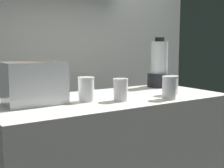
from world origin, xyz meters
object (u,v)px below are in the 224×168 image
blender_pitcher (159,67)px  juice_cup_pomegranate_left (121,91)px  juice_cup_carrot_far_left (86,90)px  juice_cup_mango_middle (169,89)px  juice_cup_orange_right (171,86)px  carrot_display_bin (35,90)px

blender_pitcher → juice_cup_pomegranate_left: 0.65m
juice_cup_carrot_far_left → juice_cup_mango_middle: 0.48m
blender_pitcher → juice_cup_pomegranate_left: size_ratio=2.94×
juice_cup_orange_right → blender_pitcher: bearing=60.7°
juice_cup_mango_middle → carrot_display_bin: bearing=157.9°
juice_cup_mango_middle → juice_cup_carrot_far_left: bearing=155.3°
juice_cup_mango_middle → juice_cup_orange_right: size_ratio=1.10×
carrot_display_bin → juice_cup_mango_middle: 0.75m
carrot_display_bin → juice_cup_mango_middle: (0.70, -0.28, -0.02)m
blender_pitcher → juice_cup_orange_right: bearing=-119.3°
juice_cup_orange_right → carrot_display_bin: bearing=167.7°
juice_cup_pomegranate_left → juice_cup_mango_middle: size_ratio=0.94×
blender_pitcher → juice_cup_orange_right: size_ratio=3.04×
juice_cup_carrot_far_left → carrot_display_bin: bearing=162.3°
juice_cup_carrot_far_left → juice_cup_mango_middle: (0.43, -0.20, -0.00)m
carrot_display_bin → juice_cup_pomegranate_left: carrot_display_bin is taller
carrot_display_bin → juice_cup_carrot_far_left: (0.26, -0.08, -0.02)m
carrot_display_bin → blender_pitcher: bearing=8.2°
juice_cup_carrot_far_left → juice_cup_pomegranate_left: bearing=-28.3°
juice_cup_carrot_far_left → juice_cup_pomegranate_left: 0.19m
blender_pitcher → juice_cup_carrot_far_left: blender_pitcher is taller
blender_pitcher → juice_cup_mango_middle: 0.53m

